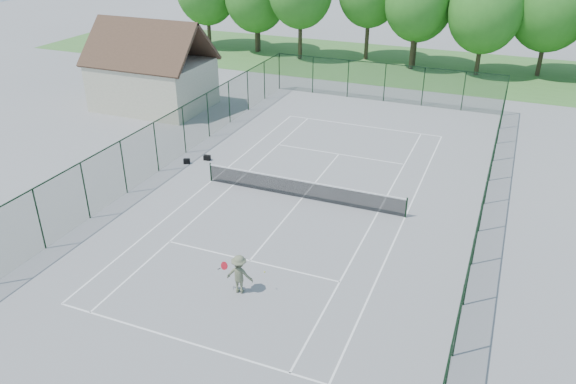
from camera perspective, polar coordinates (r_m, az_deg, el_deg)
name	(u,v)px	position (r m, az deg, el deg)	size (l,w,h in m)	color
ground	(302,198)	(29.79, 1.46, -0.61)	(140.00, 140.00, 0.00)	gray
grass_far	(413,66)	(57.18, 12.56, 12.41)	(80.00, 16.00, 0.01)	#477E37
court_lines	(302,198)	(29.79, 1.46, -0.61)	(11.05, 23.85, 0.01)	white
tennis_net	(302,188)	(29.53, 1.47, 0.38)	(11.08, 0.08, 1.10)	black
fence_enclosure	(303,171)	(29.10, 1.50, 2.11)	(18.05, 36.05, 3.02)	#17311F
utility_building	(151,67)	(44.27, -13.71, 12.28)	(8.60, 6.27, 6.63)	beige
tree_line_far	(419,2)	(56.04, 13.19, 18.32)	(39.40, 6.40, 9.70)	#3E3222
sports_bag_a	(187,161)	(34.30, -10.25, 3.09)	(0.38, 0.23, 0.30)	black
sports_bag_b	(207,158)	(34.59, -8.22, 3.47)	(0.40, 0.25, 0.31)	black
tennis_player	(239,274)	(22.49, -4.96, -8.32)	(1.82, 0.82, 1.68)	#646A4D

